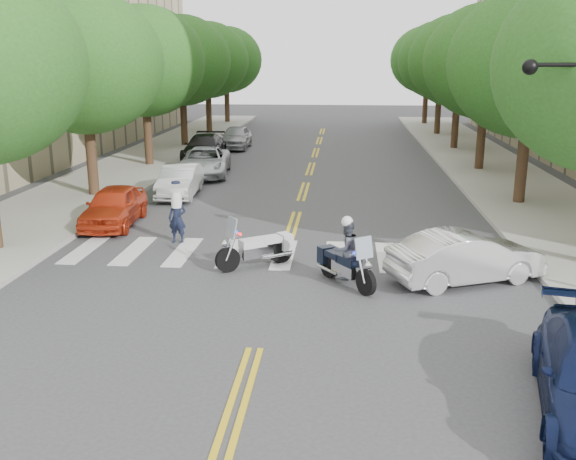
# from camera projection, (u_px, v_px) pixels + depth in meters

# --- Properties ---
(ground) EXTENTS (140.00, 140.00, 0.00)m
(ground) POSITION_uv_depth(u_px,v_px,m) (255.00, 349.00, 13.11)
(ground) COLOR #38383A
(ground) RESTS_ON ground
(sidewalk_left) EXTENTS (5.00, 60.00, 0.15)m
(sidewalk_left) POSITION_uv_depth(u_px,v_px,m) (137.00, 165.00, 35.04)
(sidewalk_left) COLOR #9E9991
(sidewalk_left) RESTS_ON ground
(sidewalk_right) EXTENTS (5.00, 60.00, 0.15)m
(sidewalk_right) POSITION_uv_depth(u_px,v_px,m) (492.00, 170.00, 33.46)
(sidewalk_right) COLOR #9E9991
(sidewalk_right) RESTS_ON ground
(tree_l_1) EXTENTS (6.40, 6.40, 8.45)m
(tree_l_1) POSITION_uv_depth(u_px,v_px,m) (84.00, 63.00, 25.86)
(tree_l_1) COLOR #382316
(tree_l_1) RESTS_ON ground
(tree_l_2) EXTENTS (6.40, 6.40, 8.45)m
(tree_l_2) POSITION_uv_depth(u_px,v_px,m) (144.00, 61.00, 33.56)
(tree_l_2) COLOR #382316
(tree_l_2) RESTS_ON ground
(tree_l_3) EXTENTS (6.40, 6.40, 8.45)m
(tree_l_3) POSITION_uv_depth(u_px,v_px,m) (181.00, 61.00, 41.25)
(tree_l_3) COLOR #382316
(tree_l_3) RESTS_ON ground
(tree_l_4) EXTENTS (6.40, 6.40, 8.45)m
(tree_l_4) POSITION_uv_depth(u_px,v_px,m) (207.00, 60.00, 48.95)
(tree_l_4) COLOR #382316
(tree_l_4) RESTS_ON ground
(tree_l_5) EXTENTS (6.40, 6.40, 8.45)m
(tree_l_5) POSITION_uv_depth(u_px,v_px,m) (226.00, 60.00, 56.64)
(tree_l_5) COLOR #382316
(tree_l_5) RESTS_ON ground
(tree_r_1) EXTENTS (6.40, 6.40, 8.45)m
(tree_r_1) POSITION_uv_depth(u_px,v_px,m) (532.00, 63.00, 24.40)
(tree_r_1) COLOR #382316
(tree_r_1) RESTS_ON ground
(tree_r_2) EXTENTS (6.40, 6.40, 8.45)m
(tree_r_2) POSITION_uv_depth(u_px,v_px,m) (487.00, 62.00, 32.09)
(tree_r_2) COLOR #382316
(tree_r_2) RESTS_ON ground
(tree_r_3) EXTENTS (6.40, 6.40, 8.45)m
(tree_r_3) POSITION_uv_depth(u_px,v_px,m) (460.00, 61.00, 39.79)
(tree_r_3) COLOR #382316
(tree_r_3) RESTS_ON ground
(tree_r_4) EXTENTS (6.40, 6.40, 8.45)m
(tree_r_4) POSITION_uv_depth(u_px,v_px,m) (441.00, 60.00, 47.49)
(tree_r_4) COLOR #382316
(tree_r_4) RESTS_ON ground
(tree_r_5) EXTENTS (6.40, 6.40, 8.45)m
(tree_r_5) POSITION_uv_depth(u_px,v_px,m) (428.00, 60.00, 55.18)
(tree_r_5) COLOR #382316
(tree_r_5) RESTS_ON ground
(motorcycle_police) EXTENTS (1.55, 2.00, 1.86)m
(motorcycle_police) POSITION_uv_depth(u_px,v_px,m) (345.00, 254.00, 16.60)
(motorcycle_police) COLOR black
(motorcycle_police) RESTS_ON ground
(motorcycle_parked) EXTENTS (2.09, 1.58, 1.54)m
(motorcycle_parked) POSITION_uv_depth(u_px,v_px,m) (261.00, 248.00, 18.17)
(motorcycle_parked) COLOR black
(motorcycle_parked) RESTS_ON ground
(officer_standing) EXTENTS (0.64, 0.47, 1.61)m
(officer_standing) POSITION_uv_depth(u_px,v_px,m) (177.00, 218.00, 20.42)
(officer_standing) COLOR black
(officer_standing) RESTS_ON ground
(convertible) EXTENTS (4.37, 2.96, 1.36)m
(convertible) POSITION_uv_depth(u_px,v_px,m) (466.00, 257.00, 16.85)
(convertible) COLOR silver
(convertible) RESTS_ON ground
(parked_car_a) EXTENTS (1.87, 4.17, 1.39)m
(parked_car_a) POSITION_uv_depth(u_px,v_px,m) (114.00, 206.00, 22.59)
(parked_car_a) COLOR red
(parked_car_a) RESTS_ON ground
(parked_car_b) EXTENTS (1.67, 4.16, 1.35)m
(parked_car_b) POSITION_uv_depth(u_px,v_px,m) (180.00, 181.00, 27.31)
(parked_car_b) COLOR silver
(parked_car_b) RESTS_ON ground
(parked_car_c) EXTENTS (2.84, 5.26, 1.40)m
(parked_car_c) POSITION_uv_depth(u_px,v_px,m) (205.00, 162.00, 32.12)
(parked_car_c) COLOR #9EA0A5
(parked_car_c) RESTS_ON ground
(parked_car_d) EXTENTS (2.19, 5.09, 1.46)m
(parked_car_d) POSITION_uv_depth(u_px,v_px,m) (204.00, 147.00, 37.01)
(parked_car_d) COLOR black
(parked_car_d) RESTS_ON ground
(parked_car_e) EXTENTS (1.79, 4.36, 1.48)m
(parked_car_e) POSITION_uv_depth(u_px,v_px,m) (236.00, 137.00, 41.73)
(parked_car_e) COLOR #AAAAAF
(parked_car_e) RESTS_ON ground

